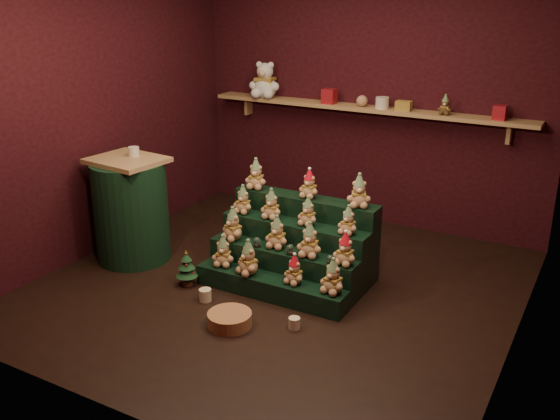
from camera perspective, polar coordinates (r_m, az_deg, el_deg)
The scene contains 41 objects.
ground at distance 5.61m, azimuth -0.21°, elevation -7.03°, with size 4.00×4.00×0.00m, color black.
back_wall at distance 6.96m, azimuth 8.26°, elevation 10.24°, with size 4.00×0.10×2.80m, color black.
front_wall at distance 3.57m, azimuth -16.70°, elevation 0.38°, with size 4.00×0.10×2.80m, color black.
left_wall at distance 6.38m, azimuth -16.66°, elevation 8.75°, with size 0.10×4.00×2.80m, color black.
right_wall at distance 4.52m, azimuth 23.05°, elevation 3.67°, with size 0.10×4.00×2.80m, color black.
back_shelf at distance 6.82m, azimuth 7.66°, elevation 9.16°, with size 3.60×0.26×0.24m.
riser_tier_front at distance 5.40m, azimuth -0.92°, elevation -7.08°, with size 1.40×0.22×0.18m, color black.
riser_tier_midfront at distance 5.54m, azimuth 0.23°, elevation -5.35°, with size 1.40×0.22×0.36m, color black.
riser_tier_midback at distance 5.68m, azimuth 1.31°, elevation -3.71°, with size 1.40×0.22×0.54m, color black.
riser_tier_back at distance 5.82m, azimuth 2.34°, elevation -2.14°, with size 1.40×0.22×0.72m, color black.
teddy_0 at distance 5.56m, azimuth -5.22°, elevation -3.74°, with size 0.20×0.18×0.28m, color #A87C5D, non-canonical shape.
teddy_1 at distance 5.38m, azimuth -2.91°, elevation -4.35°, with size 0.22×0.20×0.31m, color #A87C5D, non-canonical shape.
teddy_2 at distance 5.22m, azimuth 1.33°, elevation -5.46°, with size 0.18×0.16×0.26m, color #A87C5D, non-canonical shape.
teddy_3 at distance 5.08m, azimuth 4.87°, elevation -6.04°, with size 0.21×0.19×0.29m, color #A87C5D, non-canonical shape.
teddy_4 at distance 5.64m, azimuth -4.33°, elevation -1.27°, with size 0.22×0.19×0.30m, color #A87C5D, non-canonical shape.
teddy_5 at distance 5.45m, azimuth -0.28°, elevation -2.04°, with size 0.21×0.19×0.29m, color #A87C5D, non-canonical shape.
teddy_6 at distance 5.28m, azimuth 2.73°, elevation -2.74°, with size 0.22×0.19×0.30m, color #A87C5D, non-canonical shape.
teddy_7 at distance 5.15m, azimuth 5.98°, elevation -3.55°, with size 0.20×0.18×0.28m, color #A87C5D, non-canonical shape.
teddy_8 at distance 5.78m, azimuth -3.40°, elevation 0.97°, with size 0.19×0.17×0.26m, color #A87C5D, non-canonical shape.
teddy_9 at distance 5.63m, azimuth -0.79°, elevation 0.55°, with size 0.20×0.18×0.27m, color #A87C5D, non-canonical shape.
teddy_10 at distance 5.47m, azimuth 2.57°, elevation -0.13°, with size 0.18×0.17×0.26m, color #A87C5D, non-canonical shape.
teddy_11 at distance 5.31m, azimuth 6.26°, elevation -0.93°, with size 0.18×0.16×0.25m, color #A87C5D, non-canonical shape.
teddy_12 at distance 5.89m, azimuth -2.20°, elevation 3.31°, with size 0.21×0.18×0.29m, color #A87C5D, non-canonical shape.
teddy_13 at distance 5.64m, azimuth 2.70°, elevation 2.40°, with size 0.19×0.17×0.26m, color #A87C5D, non-canonical shape.
teddy_14 at distance 5.43m, azimuth 7.24°, elevation 1.75°, with size 0.21×0.19×0.29m, color #A87C5D, non-canonical shape.
snow_globe_a at distance 5.50m, azimuth -2.14°, elevation -2.96°, with size 0.07×0.07×0.09m.
snow_globe_b at distance 5.35m, azimuth 0.94°, elevation -3.63°, with size 0.07×0.07×0.09m.
snow_globe_c at distance 5.20m, azimuth 4.60°, elevation -4.51°, with size 0.06×0.06×0.08m.
side_table at distance 6.16m, azimuth -13.45°, elevation 0.01°, with size 0.71×0.71×1.02m.
table_ornament at distance 6.07m, azimuth -13.23°, elevation 5.24°, with size 0.11×0.11×0.08m, color beige.
mini_christmas_tree at distance 5.64m, azimuth -8.53°, elevation -5.27°, with size 0.20×0.20×0.34m.
mug_left at distance 5.40m, azimuth -6.85°, elevation -7.72°, with size 0.11×0.11×0.11m, color beige.
mug_right at distance 4.96m, azimuth 1.32°, elevation -10.30°, with size 0.09×0.09×0.09m, color beige.
wicker_basket at distance 5.01m, azimuth -4.63°, elevation -9.94°, with size 0.35×0.35×0.11m, color #A66E43.
white_bear at distance 7.27m, azimuth -1.37°, elevation 12.23°, with size 0.36×0.33×0.51m, color silver, non-canonical shape.
brown_bear at distance 6.50m, azimuth 14.86°, elevation 9.26°, with size 0.14×0.13×0.20m, color #482F18, non-canonical shape.
gift_tin_red_a at distance 6.93m, azimuth 4.54°, elevation 10.34°, with size 0.14×0.14×0.16m, color #A81922.
gift_tin_cream at distance 6.70m, azimuth 9.33°, elevation 9.65°, with size 0.14×0.14×0.12m, color beige.
gift_tin_red_b at distance 6.40m, azimuth 19.45°, elevation 8.40°, with size 0.12×0.12×0.14m, color #A81922.
shelf_plush_ball at distance 6.78m, azimuth 7.51°, elevation 9.86°, with size 0.12×0.12×0.12m, color #A87C5D.
scarf_gift_box at distance 6.63m, azimuth 11.24°, elevation 9.33°, with size 0.16×0.10×0.10m, color #C5711B.
Camera 1 is at (2.47, -4.36, 2.54)m, focal length 40.00 mm.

